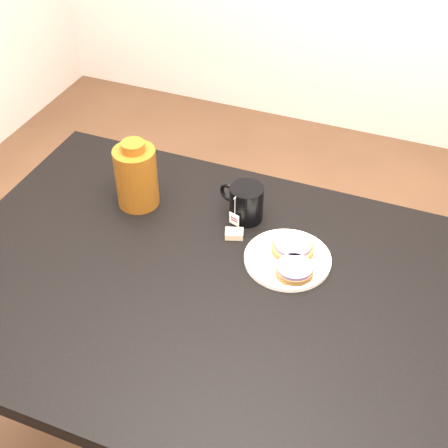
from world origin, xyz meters
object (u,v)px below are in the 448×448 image
(bagel_package, at_px, (136,176))
(teabag_pouch, at_px, (234,234))
(plate, at_px, (288,258))
(bagel_front, at_px, (294,270))
(bagel_back, at_px, (293,247))
(mug, at_px, (246,203))
(table, at_px, (232,313))

(bagel_package, bearing_deg, teabag_pouch, -7.06)
(plate, xyz_separation_m, teabag_pouch, (-0.15, 0.03, 0.00))
(bagel_front, bearing_deg, bagel_back, 109.39)
(bagel_back, distance_m, mug, 0.18)
(bagel_front, height_order, mug, mug)
(table, relative_size, teabag_pouch, 31.11)
(bagel_front, relative_size, bagel_package, 0.65)
(plate, bearing_deg, teabag_pouch, 166.96)
(table, distance_m, plate, 0.19)
(bagel_back, bearing_deg, table, -119.73)
(plate, distance_m, bagel_package, 0.45)
(bagel_back, height_order, bagel_front, same)
(bagel_front, xyz_separation_m, mug, (-0.18, 0.16, 0.02))
(plate, xyz_separation_m, bagel_front, (0.03, -0.05, 0.02))
(table, distance_m, mug, 0.29)
(plate, height_order, bagel_back, bagel_back)
(bagel_back, bearing_deg, bagel_front, -70.61)
(bagel_back, relative_size, mug, 0.76)
(plate, xyz_separation_m, bagel_back, (0.00, 0.03, 0.02))
(bagel_back, bearing_deg, teabag_pouch, 177.06)
(plate, bearing_deg, table, -123.24)
(mug, bearing_deg, teabag_pouch, -72.42)
(plate, xyz_separation_m, bagel_package, (-0.44, 0.07, 0.08))
(mug, xyz_separation_m, bagel_package, (-0.29, -0.05, 0.04))
(table, height_order, bagel_package, bagel_package)
(table, relative_size, bagel_front, 11.44)
(teabag_pouch, relative_size, bagel_package, 0.24)
(bagel_back, bearing_deg, mug, 150.15)
(bagel_front, bearing_deg, mug, 137.94)
(mug, bearing_deg, bagel_front, -24.51)
(plate, relative_size, bagel_package, 1.11)
(teabag_pouch, bearing_deg, mug, 90.03)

